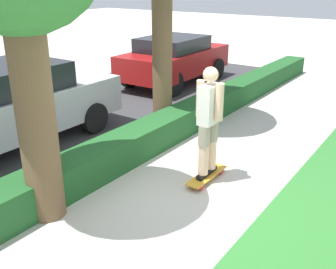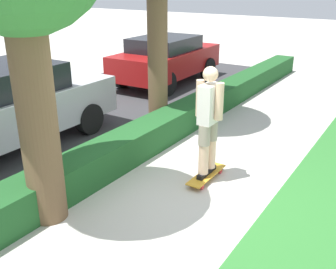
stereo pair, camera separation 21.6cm
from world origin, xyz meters
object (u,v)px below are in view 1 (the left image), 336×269
at_px(skateboard, 207,176).
at_px(parked_car_middle, 8,104).
at_px(skater_person, 209,120).
at_px(parked_car_rear, 174,59).

bearing_deg(skateboard, parked_car_middle, 102.31).
xyz_separation_m(skater_person, parked_car_rear, (4.93, 3.99, -0.26)).
relative_size(parked_car_middle, parked_car_rear, 1.09).
distance_m(skater_person, parked_car_rear, 6.35).
relative_size(skater_person, parked_car_middle, 0.41).
bearing_deg(skateboard, parked_car_rear, 39.03).
xyz_separation_m(parked_car_middle, parked_car_rear, (5.77, 0.14, -0.04)).
distance_m(skateboard, parked_car_rear, 6.38).
bearing_deg(parked_car_rear, parked_car_middle, 179.60).
xyz_separation_m(skateboard, skater_person, (0.00, 0.00, 0.94)).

